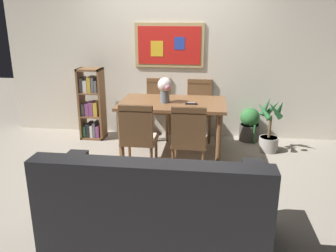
% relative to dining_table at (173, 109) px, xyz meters
% --- Properties ---
extents(ground_plane, '(12.00, 12.00, 0.00)m').
position_rel_dining_table_xyz_m(ground_plane, '(-0.14, -0.51, -0.65)').
color(ground_plane, gray).
extents(wall_back_with_painting, '(5.20, 0.14, 2.60)m').
position_rel_dining_table_xyz_m(wall_back_with_painting, '(-0.14, 0.92, 0.66)').
color(wall_back_with_painting, beige).
rests_on(wall_back_with_painting, ground_plane).
extents(dining_table, '(1.41, 0.88, 0.75)m').
position_rel_dining_table_xyz_m(dining_table, '(0.00, 0.00, 0.00)').
color(dining_table, brown).
rests_on(dining_table, ground_plane).
extents(dining_chair_far_right, '(0.40, 0.41, 0.91)m').
position_rel_dining_table_xyz_m(dining_chair_far_right, '(0.33, 0.74, -0.11)').
color(dining_chair_far_right, brown).
rests_on(dining_chair_far_right, ground_plane).
extents(dining_chair_near_right, '(0.40, 0.41, 0.91)m').
position_rel_dining_table_xyz_m(dining_chair_near_right, '(0.28, -0.78, -0.11)').
color(dining_chair_near_right, brown).
rests_on(dining_chair_near_right, ground_plane).
extents(dining_chair_near_left, '(0.40, 0.41, 0.91)m').
position_rel_dining_table_xyz_m(dining_chair_near_left, '(-0.31, -0.77, -0.11)').
color(dining_chair_near_left, brown).
rests_on(dining_chair_near_left, ground_plane).
extents(dining_chair_far_left, '(0.40, 0.41, 0.91)m').
position_rel_dining_table_xyz_m(dining_chair_far_left, '(-0.32, 0.76, -0.11)').
color(dining_chair_far_left, brown).
rests_on(dining_chair_far_left, ground_plane).
extents(leather_couch, '(1.80, 0.84, 0.84)m').
position_rel_dining_table_xyz_m(leather_couch, '(0.09, -1.96, -0.33)').
color(leather_couch, black).
rests_on(leather_couch, ground_plane).
extents(bookshelf, '(0.36, 0.28, 1.09)m').
position_rel_dining_table_xyz_m(bookshelf, '(-1.31, 0.53, -0.13)').
color(bookshelf, brown).
rests_on(bookshelf, ground_plane).
extents(potted_ivy, '(0.30, 0.32, 0.52)m').
position_rel_dining_table_xyz_m(potted_ivy, '(1.11, 0.71, -0.40)').
color(potted_ivy, '#4C4742').
rests_on(potted_ivy, ground_plane).
extents(potted_palm, '(0.39, 0.38, 0.78)m').
position_rel_dining_table_xyz_m(potted_palm, '(1.34, 0.28, -0.35)').
color(potted_palm, '#B2ADA3').
rests_on(potted_palm, ground_plane).
extents(flower_vase, '(0.19, 0.20, 0.33)m').
position_rel_dining_table_xyz_m(flower_vase, '(-0.09, -0.05, 0.30)').
color(flower_vase, slate).
rests_on(flower_vase, dining_table).
extents(tv_remote, '(0.16, 0.04, 0.02)m').
position_rel_dining_table_xyz_m(tv_remote, '(0.26, -0.10, 0.11)').
color(tv_remote, black).
rests_on(tv_remote, dining_table).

